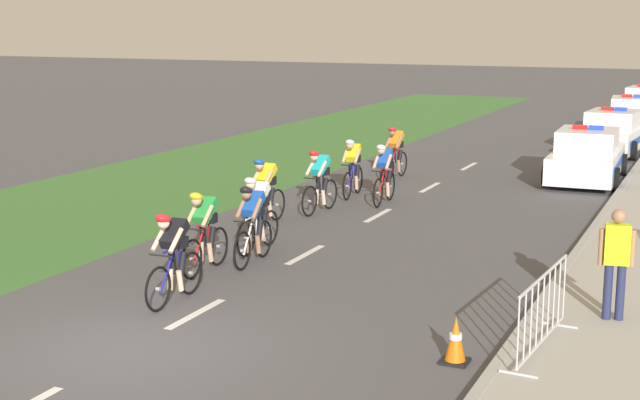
# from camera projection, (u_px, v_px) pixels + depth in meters

# --- Properties ---
(ground_plane) EXTENTS (160.00, 160.00, 0.00)m
(ground_plane) POSITION_uv_depth(u_px,v_px,m) (130.00, 350.00, 12.68)
(ground_plane) COLOR #4C4C51
(kerb_edge) EXTENTS (0.16, 60.00, 0.13)m
(kerb_edge) POSITION_uv_depth(u_px,v_px,m) (616.00, 197.00, 23.22)
(kerb_edge) COLOR #9E9E99
(kerb_edge) RESTS_ON ground
(grass_verge) EXTENTS (7.00, 60.00, 0.01)m
(grass_verge) POSITION_uv_depth(u_px,v_px,m) (215.00, 169.00, 28.01)
(grass_verge) COLOR #3D7033
(grass_verge) RESTS_ON ground
(lane_markings_centre) EXTENTS (0.14, 21.60, 0.01)m
(lane_markings_centre) POSITION_uv_depth(u_px,v_px,m) (345.00, 233.00, 19.59)
(lane_markings_centre) COLOR white
(lane_markings_centre) RESTS_ON ground
(cyclist_lead) EXTENTS (0.42, 1.72, 1.56)m
(cyclist_lead) POSITION_uv_depth(u_px,v_px,m) (173.00, 256.00, 14.64)
(cyclist_lead) COLOR black
(cyclist_lead) RESTS_ON ground
(cyclist_second) EXTENTS (0.43, 1.72, 1.56)m
(cyclist_second) POSITION_uv_depth(u_px,v_px,m) (204.00, 230.00, 16.42)
(cyclist_second) COLOR black
(cyclist_second) RESTS_ON ground
(cyclist_third) EXTENTS (0.44, 1.72, 1.56)m
(cyclist_third) POSITION_uv_depth(u_px,v_px,m) (253.00, 223.00, 17.01)
(cyclist_third) COLOR black
(cyclist_third) RESTS_ON ground
(cyclist_fourth) EXTENTS (0.42, 1.72, 1.56)m
(cyclist_fourth) POSITION_uv_depth(u_px,v_px,m) (257.00, 212.00, 17.94)
(cyclist_fourth) COLOR black
(cyclist_fourth) RESTS_ON ground
(cyclist_fifth) EXTENTS (0.42, 1.72, 1.56)m
(cyclist_fifth) POSITION_uv_depth(u_px,v_px,m) (265.00, 190.00, 20.26)
(cyclist_fifth) COLOR black
(cyclist_fifth) RESTS_ON ground
(cyclist_sixth) EXTENTS (0.44, 1.72, 1.56)m
(cyclist_sixth) POSITION_uv_depth(u_px,v_px,m) (319.00, 180.00, 21.54)
(cyclist_sixth) COLOR black
(cyclist_sixth) RESTS_ON ground
(cyclist_seventh) EXTENTS (0.45, 1.72, 1.56)m
(cyclist_seventh) POSITION_uv_depth(u_px,v_px,m) (353.00, 167.00, 23.49)
(cyclist_seventh) COLOR black
(cyclist_seventh) RESTS_ON ground
(cyclist_eighth) EXTENTS (0.43, 1.72, 1.56)m
(cyclist_eighth) POSITION_uv_depth(u_px,v_px,m) (384.00, 173.00, 22.56)
(cyclist_eighth) COLOR black
(cyclist_eighth) RESTS_ON ground
(cyclist_ninth) EXTENTS (0.43, 1.72, 1.56)m
(cyclist_ninth) POSITION_uv_depth(u_px,v_px,m) (396.00, 152.00, 26.17)
(cyclist_ninth) COLOR black
(cyclist_ninth) RESTS_ON ground
(police_car_nearest) EXTENTS (2.12, 4.46, 1.59)m
(police_car_nearest) POSITION_uv_depth(u_px,v_px,m) (587.00, 157.00, 25.84)
(police_car_nearest) COLOR white
(police_car_nearest) RESTS_ON ground
(police_car_second) EXTENTS (2.23, 4.51, 1.59)m
(police_car_second) POSITION_uv_depth(u_px,v_px,m) (613.00, 134.00, 31.19)
(police_car_second) COLOR silver
(police_car_second) RESTS_ON ground
(police_car_third) EXTENTS (2.28, 4.54, 1.59)m
(police_car_third) POSITION_uv_depth(u_px,v_px,m) (631.00, 117.00, 36.43)
(police_car_third) COLOR white
(police_car_third) RESTS_ON ground
(crowd_barrier_front) EXTENTS (0.66, 2.32, 1.07)m
(crowd_barrier_front) POSITION_uv_depth(u_px,v_px,m) (543.00, 312.00, 12.24)
(crowd_barrier_front) COLOR #B7BABF
(crowd_barrier_front) RESTS_ON sidewalk_slab
(traffic_cone_near) EXTENTS (0.36, 0.36, 0.64)m
(traffic_cone_near) POSITION_uv_depth(u_px,v_px,m) (456.00, 341.00, 12.14)
(traffic_cone_near) COLOR black
(traffic_cone_near) RESTS_ON ground
(spectator_closest) EXTENTS (0.53, 0.29, 1.68)m
(spectator_closest) POSITION_uv_depth(u_px,v_px,m) (616.00, 257.00, 13.41)
(spectator_closest) COLOR #23284C
(spectator_closest) RESTS_ON sidewalk_slab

